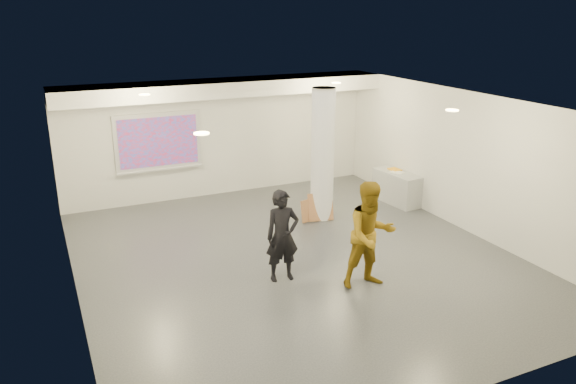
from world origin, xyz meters
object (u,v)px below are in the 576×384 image
column (323,155)px  credenza (397,187)px  projection_screen (158,142)px  man (371,235)px  woman (282,236)px

column → credenza: (2.22, 0.17, -1.11)m
projection_screen → man: (2.28, -5.94, -0.58)m
column → man: (-0.82, -3.29, -0.55)m
column → credenza: size_ratio=2.26×
credenza → man: 4.64m
column → projection_screen: (-3.10, 2.65, 0.03)m
woman → man: 1.53m
credenza → man: man is taller
credenza → woman: bearing=-154.5°
projection_screen → man: 6.39m
credenza → woman: size_ratio=0.80×
column → projection_screen: column is taller
column → credenza: 2.49m
column → man: size_ratio=1.59×
column → man: 3.44m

